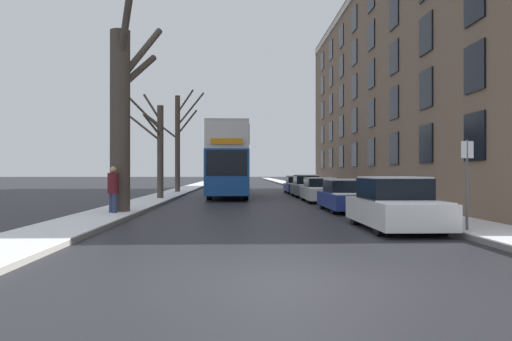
% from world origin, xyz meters
% --- Properties ---
extents(ground_plane, '(320.00, 320.00, 0.00)m').
position_xyz_m(ground_plane, '(0.00, 0.00, 0.00)').
color(ground_plane, '#28282D').
extents(sidewalk_left, '(2.09, 130.00, 0.16)m').
position_xyz_m(sidewalk_left, '(-5.75, 53.00, 0.08)').
color(sidewalk_left, slate).
rests_on(sidewalk_left, ground).
extents(sidewalk_right, '(2.09, 130.00, 0.16)m').
position_xyz_m(sidewalk_right, '(5.75, 53.00, 0.08)').
color(sidewalk_right, slate).
rests_on(sidewalk_right, ground).
extents(terrace_facade_right, '(9.10, 38.23, 14.04)m').
position_xyz_m(terrace_facade_right, '(11.28, 23.07, 7.02)').
color(terrace_facade_right, '#7A604C').
rests_on(terrace_facade_right, ground).
extents(bare_tree_left_0, '(1.77, 3.52, 8.37)m').
position_xyz_m(bare_tree_left_0, '(-5.38, 11.73, 3.92)').
color(bare_tree_left_0, '#4C4238').
rests_on(bare_tree_left_0, ground).
extents(bare_tree_left_1, '(2.21, 2.85, 6.23)m').
position_xyz_m(bare_tree_left_1, '(-5.56, 21.39, 3.08)').
color(bare_tree_left_1, '#4C4238').
rests_on(bare_tree_left_1, ground).
extents(bare_tree_left_2, '(4.55, 1.52, 7.79)m').
position_xyz_m(bare_tree_left_2, '(-5.53, 30.51, 4.08)').
color(bare_tree_left_2, '#4C4238').
rests_on(bare_tree_left_2, ground).
extents(double_decker_bus, '(2.53, 11.68, 4.60)m').
position_xyz_m(double_decker_bus, '(-1.57, 25.49, 2.60)').
color(double_decker_bus, '#194C99').
rests_on(double_decker_bus, ground).
extents(parked_car_0, '(1.90, 4.51, 1.52)m').
position_xyz_m(parked_car_0, '(3.61, 6.68, 0.70)').
color(parked_car_0, silver).
rests_on(parked_car_0, ground).
extents(parked_car_1, '(1.70, 4.59, 1.36)m').
position_xyz_m(parked_car_1, '(3.61, 13.39, 0.63)').
color(parked_car_1, navy).
rests_on(parked_car_1, ground).
extents(parked_car_2, '(1.78, 4.46, 1.36)m').
position_xyz_m(parked_car_2, '(3.61, 19.85, 0.64)').
color(parked_car_2, silver).
rests_on(parked_car_2, ground).
extents(parked_car_3, '(1.71, 4.51, 1.47)m').
position_xyz_m(parked_car_3, '(3.61, 25.69, 0.67)').
color(parked_car_3, slate).
rests_on(parked_car_3, ground).
extents(parked_car_4, '(1.75, 4.32, 1.37)m').
position_xyz_m(parked_car_4, '(3.61, 30.96, 0.63)').
color(parked_car_4, navy).
rests_on(parked_car_4, ground).
extents(oncoming_van, '(1.98, 5.58, 2.36)m').
position_xyz_m(oncoming_van, '(-2.50, 43.56, 1.27)').
color(oncoming_van, '#333842').
rests_on(oncoming_van, ground).
extents(pedestrian_left_sidewalk, '(0.41, 0.41, 1.86)m').
position_xyz_m(pedestrian_left_sidewalk, '(-5.52, 10.95, 1.02)').
color(pedestrian_left_sidewalk, navy).
rests_on(pedestrian_left_sidewalk, ground).
extents(street_sign_post, '(0.32, 0.07, 2.49)m').
position_xyz_m(street_sign_post, '(5.01, 5.12, 1.43)').
color(street_sign_post, '#4C4F54').
rests_on(street_sign_post, ground).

